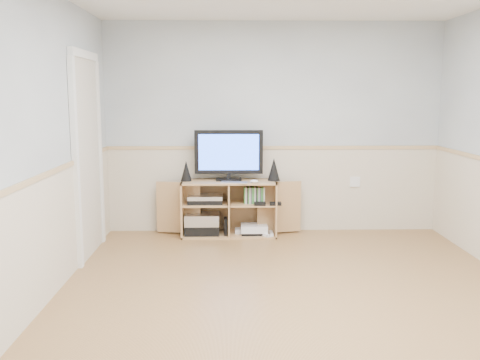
# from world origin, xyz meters

# --- Properties ---
(room) EXTENTS (4.04, 4.54, 2.54)m
(room) POSITION_xyz_m (-0.06, 0.12, 1.22)
(room) COLOR #AE854D
(room) RESTS_ON ground
(media_cabinet) EXTENTS (1.73, 0.42, 0.65)m
(media_cabinet) POSITION_xyz_m (-0.53, 2.06, 0.33)
(media_cabinet) COLOR tan
(media_cabinet) RESTS_ON floor
(monitor) EXTENTS (0.80, 0.18, 0.59)m
(monitor) POSITION_xyz_m (-0.53, 2.06, 0.97)
(monitor) COLOR black
(monitor) RESTS_ON media_cabinet
(speaker_left) EXTENTS (0.13, 0.13, 0.24)m
(speaker_left) POSITION_xyz_m (-1.03, 2.03, 0.77)
(speaker_left) COLOR black
(speaker_left) RESTS_ON media_cabinet
(speaker_right) EXTENTS (0.14, 0.14, 0.27)m
(speaker_right) POSITION_xyz_m (-0.01, 2.03, 0.78)
(speaker_right) COLOR black
(speaker_right) RESTS_ON media_cabinet
(keyboard) EXTENTS (0.32, 0.18, 0.01)m
(keyboard) POSITION_xyz_m (-0.47, 1.87, 0.66)
(keyboard) COLOR silver
(keyboard) RESTS_ON media_cabinet
(mouse) EXTENTS (0.11, 0.09, 0.04)m
(mouse) POSITION_xyz_m (-0.24, 1.87, 0.67)
(mouse) COLOR white
(mouse) RESTS_ON media_cabinet
(av_components) EXTENTS (0.50, 0.30, 0.47)m
(av_components) POSITION_xyz_m (-0.83, 2.01, 0.22)
(av_components) COLOR black
(av_components) RESTS_ON media_cabinet
(game_consoles) EXTENTS (0.45, 0.30, 0.11)m
(game_consoles) POSITION_xyz_m (-0.25, 2.00, 0.07)
(game_consoles) COLOR white
(game_consoles) RESTS_ON media_cabinet
(game_cases) EXTENTS (0.24, 0.13, 0.19)m
(game_cases) POSITION_xyz_m (-0.24, 1.99, 0.48)
(game_cases) COLOR #3F8C3F
(game_cases) RESTS_ON media_cabinet
(wall_outlet) EXTENTS (0.12, 0.03, 0.12)m
(wall_outlet) POSITION_xyz_m (1.00, 2.23, 0.60)
(wall_outlet) COLOR white
(wall_outlet) RESTS_ON wall_back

